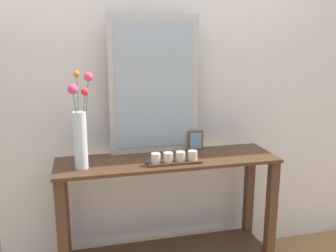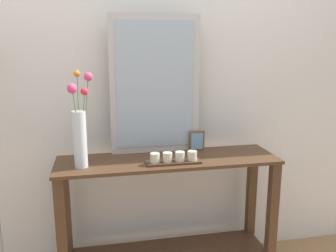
% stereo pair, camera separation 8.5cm
% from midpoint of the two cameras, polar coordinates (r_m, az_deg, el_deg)
% --- Properties ---
extents(wall_back, '(6.40, 0.08, 2.70)m').
position_cam_midpoint_polar(wall_back, '(2.38, -0.50, 9.20)').
color(wall_back, silver).
rests_on(wall_back, ground).
extents(console_table, '(1.34, 0.39, 0.83)m').
position_cam_midpoint_polar(console_table, '(2.30, 1.09, -13.19)').
color(console_table, '#472D1C').
rests_on(console_table, ground).
extents(mirror_leaning, '(0.57, 0.03, 0.86)m').
position_cam_midpoint_polar(mirror_leaning, '(2.23, -0.97, 6.55)').
color(mirror_leaning, '#B7B2AD').
rests_on(mirror_leaning, console_table).
extents(tall_vase_left, '(0.14, 0.19, 0.54)m').
position_cam_midpoint_polar(tall_vase_left, '(2.02, -12.74, -0.61)').
color(tall_vase_left, silver).
rests_on(tall_vase_left, console_table).
extents(candle_tray, '(0.32, 0.09, 0.07)m').
position_cam_midpoint_polar(candle_tray, '(2.08, 2.10, -5.24)').
color(candle_tray, '#472D1C').
rests_on(candle_tray, console_table).
extents(picture_frame_small, '(0.10, 0.01, 0.13)m').
position_cam_midpoint_polar(picture_frame_small, '(2.33, 5.67, -2.39)').
color(picture_frame_small, brown).
rests_on(picture_frame_small, console_table).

